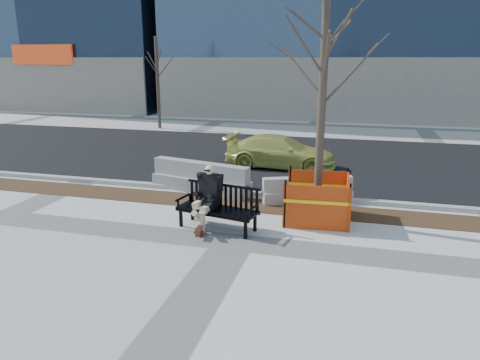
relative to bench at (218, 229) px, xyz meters
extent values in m
plane|color=beige|center=(0.61, -0.67, 0.00)|extent=(120.00, 120.00, 0.00)
cube|color=#47301C|center=(0.61, 1.93, 0.00)|extent=(40.00, 1.20, 0.02)
cube|color=black|center=(0.61, 8.13, 0.00)|extent=(60.00, 10.40, 0.01)
cube|color=#9E9B93|center=(0.61, 2.88, 0.06)|extent=(60.00, 0.25, 0.12)
imported|color=#C6C655|center=(0.39, 6.54, 0.00)|extent=(4.18, 1.84, 1.19)
camera|label=1|loc=(3.08, -9.51, 3.98)|focal=33.18mm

